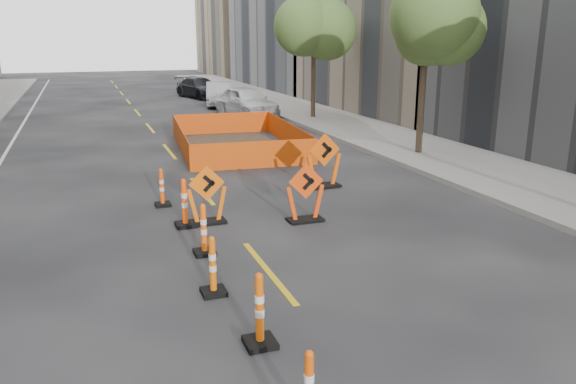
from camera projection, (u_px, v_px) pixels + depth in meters
name	position (u px, v px, depth m)	size (l,w,h in m)	color
sidewalk_right	(432.00, 153.00, 20.64)	(4.00, 90.00, 0.15)	gray
bld_right_e	(259.00, 2.00, 63.32)	(12.00, 14.00, 16.00)	tan
tree_r_b	(426.00, 27.00, 19.25)	(2.80, 2.80, 5.95)	#382B1E
tree_r_c	(314.00, 30.00, 28.29)	(2.80, 2.80, 5.95)	#382B1E
channelizer_4	(260.00, 310.00, 7.78)	(0.44, 0.44, 1.11)	#D85109
channelizer_5	(213.00, 266.00, 9.37)	(0.41, 0.41, 1.04)	#DB5A09
channelizer_6	(204.00, 229.00, 11.10)	(0.42, 0.42, 1.06)	#FB580A
channelizer_7	(184.00, 203.00, 12.73)	(0.45, 0.45, 1.13)	#FC4C0A
channelizer_8	(162.00, 187.00, 14.32)	(0.39, 0.39, 0.98)	#F44B0A
chevron_sign_left	(207.00, 195.00, 12.92)	(0.93, 0.56, 1.39)	#E15909
chevron_sign_center	(305.00, 192.00, 13.07)	(0.93, 0.56, 1.40)	#DE3D09
chevron_sign_right	(324.00, 160.00, 16.04)	(1.05, 0.63, 1.58)	#DE4F09
safety_fence	(236.00, 137.00, 21.80)	(4.26, 7.24, 0.91)	orange
parked_car_near	(246.00, 101.00, 30.40)	(1.93, 4.79, 1.63)	silver
parked_car_mid	(219.00, 94.00, 35.05)	(1.55, 4.44, 1.46)	gray
parked_car_far	(200.00, 88.00, 39.74)	(1.96, 4.81, 1.40)	black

